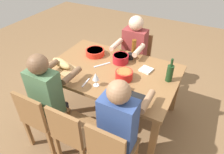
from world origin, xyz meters
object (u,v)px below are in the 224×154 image
(beer_bottle, at_px, (134,47))
(napkin_stack, at_px, (146,70))
(serving_bowl_fruit, at_px, (124,75))
(dining_table, at_px, (112,75))
(serving_bowl_salad, at_px, (95,52))
(cutting_board, at_px, (62,67))
(diner_near_center, at_px, (133,50))
(diner_far_left, at_px, (120,121))
(cup_near_center, at_px, (131,56))
(wine_bottle, at_px, (170,73))
(chair_far_center, at_px, (73,132))
(serving_bowl_greens, at_px, (121,58))
(wine_glass, at_px, (96,77))
(diner_far_right, at_px, (48,93))
(chair_far_left, at_px, (111,150))
(bread_loaf, at_px, (61,63))
(chair_far_right, at_px, (40,117))
(chair_near_center, at_px, (137,57))

(beer_bottle, height_order, napkin_stack, beer_bottle)
(serving_bowl_fruit, relative_size, beer_bottle, 0.92)
(dining_table, xyz_separation_m, serving_bowl_salad, (0.38, -0.21, 0.13))
(cutting_board, bearing_deg, serving_bowl_salad, -113.25)
(diner_near_center, xyz_separation_m, diner_far_left, (-0.44, 1.34, 0.00))
(serving_bowl_salad, bearing_deg, cup_near_center, -164.39)
(wine_bottle, bearing_deg, chair_far_center, 55.05)
(dining_table, height_order, serving_bowl_greens, serving_bowl_greens)
(chair_far_center, distance_m, serving_bowl_greens, 1.11)
(serving_bowl_fruit, bearing_deg, cutting_board, 11.40)
(wine_glass, height_order, cup_near_center, wine_glass)
(chair_far_center, xyz_separation_m, diner_far_left, (-0.44, -0.18, 0.21))
(napkin_stack, bearing_deg, diner_near_center, -51.99)
(diner_far_right, distance_m, wine_bottle, 1.38)
(beer_bottle, distance_m, napkin_stack, 0.43)
(wine_glass, bearing_deg, diner_far_right, 36.09)
(serving_bowl_greens, relative_size, beer_bottle, 0.94)
(chair_far_center, height_order, serving_bowl_fruit, chair_far_center)
(serving_bowl_salad, height_order, cup_near_center, same)
(napkin_stack, bearing_deg, serving_bowl_fruit, 58.63)
(serving_bowl_fruit, bearing_deg, diner_far_left, 112.06)
(chair_far_left, bearing_deg, diner_far_left, -90.00)
(serving_bowl_salad, relative_size, napkin_stack, 1.82)
(chair_far_center, relative_size, diner_near_center, 0.71)
(bread_loaf, height_order, wine_glass, wine_glass)
(chair_far_right, xyz_separation_m, serving_bowl_fruit, (-0.65, -0.76, 0.32))
(diner_far_left, bearing_deg, serving_bowl_greens, -64.08)
(chair_far_center, xyz_separation_m, wine_glass, (0.01, -0.50, 0.37))
(diner_far_right, bearing_deg, chair_near_center, -106.19)
(chair_far_right, distance_m, wine_glass, 0.76)
(chair_near_center, xyz_separation_m, bread_loaf, (0.58, 1.11, 0.32))
(chair_near_center, height_order, serving_bowl_fruit, chair_near_center)
(chair_far_right, xyz_separation_m, serving_bowl_greens, (-0.46, -1.06, 0.32))
(chair_far_left, height_order, serving_bowl_salad, chair_far_left)
(napkin_stack, bearing_deg, chair_far_center, 69.89)
(beer_bottle, bearing_deg, chair_near_center, -77.55)
(dining_table, height_order, cup_near_center, cup_near_center)
(diner_near_center, bearing_deg, napkin_stack, 128.01)
(dining_table, bearing_deg, chair_near_center, -90.00)
(chair_far_center, distance_m, chair_near_center, 1.71)
(cutting_board, xyz_separation_m, wine_glass, (-0.57, 0.10, 0.11))
(diner_far_right, height_order, wine_bottle, diner_far_right)
(diner_far_left, distance_m, napkin_stack, 0.86)
(chair_far_center, relative_size, chair_near_center, 1.00)
(serving_bowl_salad, bearing_deg, serving_bowl_fruit, 152.21)
(chair_far_center, distance_m, diner_near_center, 1.54)
(cutting_board, height_order, beer_bottle, beer_bottle)
(diner_far_right, xyz_separation_m, beer_bottle, (-0.53, -1.15, 0.15))
(dining_table, bearing_deg, diner_near_center, -90.00)
(chair_far_left, relative_size, cutting_board, 2.12)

